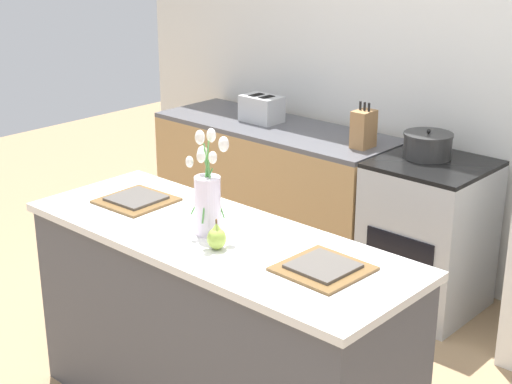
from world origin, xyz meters
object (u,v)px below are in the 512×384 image
Objects in this scene: pear_figurine at (217,237)px; plate_setting_left at (136,200)px; knife_block at (364,129)px; stove_range at (428,236)px; toaster at (262,109)px; flower_vase at (208,196)px; plate_setting_right at (323,268)px; cooking_pot at (428,145)px.

plate_setting_left is (-0.65, 0.13, -0.04)m from pear_figurine.
knife_block is at bearing 105.63° from pear_figurine.
stove_range is 2.82× the size of plate_setting_left.
toaster is at bearing 112.30° from plate_setting_left.
toaster is 0.84m from knife_block.
flower_vase reaches higher than stove_range.
plate_setting_left is 1.09m from plate_setting_right.
flower_vase is 0.20m from pear_figurine.
stove_range is at bearing -0.86° from toaster.
pear_figurine is at bearing -32.80° from flower_vase.
pear_figurine is at bearing -163.53° from plate_setting_right.
plate_setting_right is 1.79m from knife_block.
cooking_pot is at bearing 11.97° from knife_block.
flower_vase is at bearing -176.02° from plate_setting_right.
toaster reaches higher than pear_figurine.
cooking_pot reaches higher than plate_setting_right.
plate_setting_left is at bearing -112.25° from stove_range.
stove_range is 1.96× the size of flower_vase.
flower_vase is at bearing -78.20° from knife_block.
flower_vase is 1.63m from knife_block.
stove_range is 2.82× the size of plate_setting_right.
plate_setting_right is 1.13× the size of cooking_pot.
cooking_pot is (-0.09, 1.76, -0.02)m from pear_figurine.
plate_setting_left and plate_setting_right have the same top height.
flower_vase is at bearing -4.40° from plate_setting_left.
flower_vase is 0.59m from plate_setting_right.
cooking_pot is (1.22, 0.04, -0.02)m from toaster.
flower_vase is 1.44× the size of plate_setting_right.
toaster is (-1.31, 1.72, -0.00)m from pear_figurine.
stove_range is 1.77m from plate_setting_left.
flower_vase reaches higher than toaster.
plate_setting_left is at bearing 175.60° from flower_vase.
plate_setting_right is at bearing 16.47° from pear_figurine.
pear_figurine is 0.41× the size of plate_setting_left.
knife_block is at bearing -176.88° from stove_range.
cooking_pot reaches higher than plate_setting_left.
cooking_pot is (0.57, 1.63, 0.02)m from plate_setting_left.
flower_vase is 1.63× the size of cooking_pot.
flower_vase is 1.44× the size of plate_setting_left.
flower_vase is at bearing -94.50° from stove_range.
toaster is 1.01× the size of cooking_pot.
flower_vase is 1.67× the size of knife_block.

